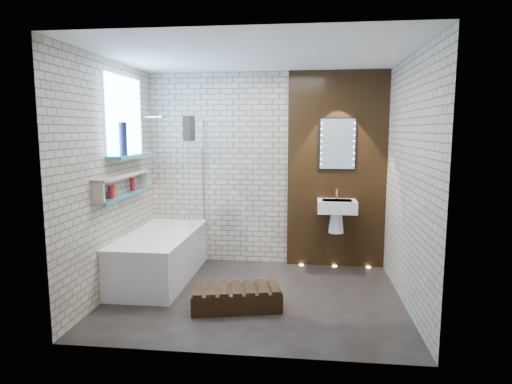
# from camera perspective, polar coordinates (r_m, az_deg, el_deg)

# --- Properties ---
(ground) EXTENTS (3.20, 3.20, 0.00)m
(ground) POSITION_cam_1_polar(r_m,az_deg,el_deg) (5.04, -0.20, -13.31)
(ground) COLOR black
(ground) RESTS_ON ground
(room_shell) EXTENTS (3.24, 3.20, 2.60)m
(room_shell) POSITION_cam_1_polar(r_m,az_deg,el_deg) (4.72, -0.21, 1.55)
(room_shell) COLOR tan
(room_shell) RESTS_ON ground
(walnut_panel) EXTENTS (1.30, 0.06, 2.60)m
(walnut_panel) POSITION_cam_1_polar(r_m,az_deg,el_deg) (5.96, 10.39, 2.77)
(walnut_panel) COLOR black
(walnut_panel) RESTS_ON ground
(clerestory_window) EXTENTS (0.18, 1.00, 0.94)m
(clerestory_window) POSITION_cam_1_polar(r_m,az_deg,el_deg) (5.44, -16.57, 8.42)
(clerestory_window) COLOR #7FADE0
(clerestory_window) RESTS_ON room_shell
(display_niche) EXTENTS (0.14, 1.30, 0.26)m
(display_niche) POSITION_cam_1_polar(r_m,az_deg,el_deg) (5.28, -16.72, 0.81)
(display_niche) COLOR teal
(display_niche) RESTS_ON room_shell
(bathtub) EXTENTS (0.79, 1.74, 0.70)m
(bathtub) POSITION_cam_1_polar(r_m,az_deg,el_deg) (5.63, -12.25, -8.06)
(bathtub) COLOR white
(bathtub) RESTS_ON ground
(bath_screen) EXTENTS (0.01, 0.78, 1.40)m
(bath_screen) POSITION_cam_1_polar(r_m,az_deg,el_deg) (5.76, -7.77, 2.45)
(bath_screen) COLOR white
(bath_screen) RESTS_ON bathtub
(towel) EXTENTS (0.09, 0.23, 0.30)m
(towel) POSITION_cam_1_polar(r_m,az_deg,el_deg) (5.45, -8.65, 8.12)
(towel) COLOR #282320
(towel) RESTS_ON bath_screen
(shower_head) EXTENTS (0.18, 0.18, 0.02)m
(shower_head) POSITION_cam_1_polar(r_m,az_deg,el_deg) (5.91, -11.86, 9.48)
(shower_head) COLOR silver
(shower_head) RESTS_ON room_shell
(washbasin) EXTENTS (0.50, 0.36, 0.58)m
(washbasin) POSITION_cam_1_polar(r_m,az_deg,el_deg) (5.84, 10.38, -2.40)
(washbasin) COLOR white
(washbasin) RESTS_ON walnut_panel
(led_mirror) EXTENTS (0.50, 0.02, 0.70)m
(led_mirror) POSITION_cam_1_polar(r_m,az_deg,el_deg) (5.90, 10.50, 6.12)
(led_mirror) COLOR black
(led_mirror) RESTS_ON walnut_panel
(walnut_step) EXTENTS (0.98, 0.60, 0.20)m
(walnut_step) POSITION_cam_1_polar(r_m,az_deg,el_deg) (4.69, -2.58, -13.61)
(walnut_step) COLOR black
(walnut_step) RESTS_ON ground
(niche_bottles) EXTENTS (0.07, 0.66, 0.16)m
(niche_bottles) POSITION_cam_1_polar(r_m,az_deg,el_deg) (5.21, -17.08, 0.38)
(niche_bottles) COLOR #974F17
(niche_bottles) RESTS_ON display_niche
(sill_vases) EXTENTS (0.09, 0.09, 0.37)m
(sill_vases) POSITION_cam_1_polar(r_m,az_deg,el_deg) (5.20, -16.81, 6.62)
(sill_vases) COLOR #121632
(sill_vases) RESTS_ON clerestory_window
(floor_uplights) EXTENTS (0.96, 0.06, 0.01)m
(floor_uplights) POSITION_cam_1_polar(r_m,az_deg,el_deg) (6.15, 10.12, -9.39)
(floor_uplights) COLOR #FFD899
(floor_uplights) RESTS_ON ground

